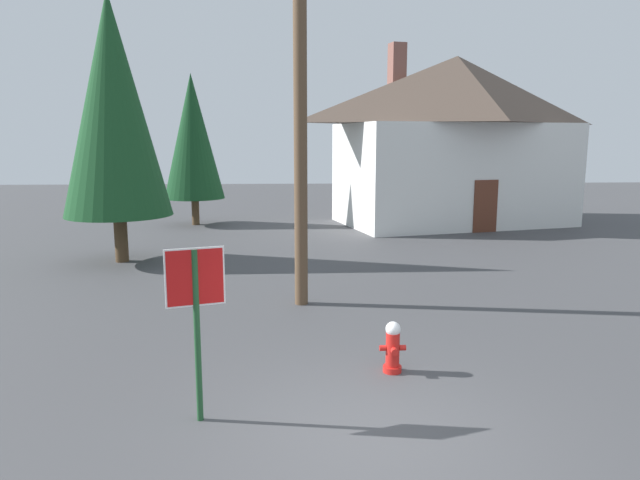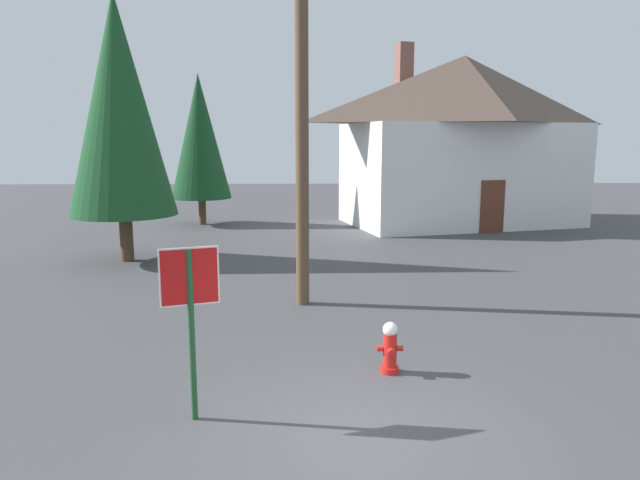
# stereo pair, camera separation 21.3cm
# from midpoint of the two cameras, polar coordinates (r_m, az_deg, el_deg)

# --- Properties ---
(ground_plane) EXTENTS (80.00, 80.00, 0.10)m
(ground_plane) POSITION_cam_midpoint_polar(r_m,az_deg,el_deg) (7.39, 4.07, -19.07)
(ground_plane) COLOR #424244
(stop_sign_near) EXTENTS (0.70, 0.24, 2.23)m
(stop_sign_near) POSITION_cam_midpoint_polar(r_m,az_deg,el_deg) (7.32, -12.94, -5.69)
(stop_sign_near) COLOR #1E4C28
(stop_sign_near) RESTS_ON ground
(fire_hydrant) EXTENTS (0.40, 0.34, 0.80)m
(fire_hydrant) POSITION_cam_midpoint_polar(r_m,az_deg,el_deg) (9.03, 6.49, -10.47)
(fire_hydrant) COLOR red
(fire_hydrant) RESTS_ON ground
(utility_pole) EXTENTS (1.60, 0.28, 9.12)m
(utility_pole) POSITION_cam_midpoint_polar(r_m,az_deg,el_deg) (12.21, -2.48, 15.58)
(utility_pole) COLOR brown
(utility_pole) RESTS_ON ground
(house) EXTENTS (10.76, 7.60, 7.39)m
(house) POSITION_cam_midpoint_polar(r_m,az_deg,el_deg) (24.99, 12.84, 9.74)
(house) COLOR silver
(house) RESTS_ON ground
(pine_tree_tall_left) EXTENTS (3.02, 3.02, 7.54)m
(pine_tree_tall_left) POSITION_cam_midpoint_polar(r_m,az_deg,el_deg) (17.58, -20.03, 12.30)
(pine_tree_tall_left) COLOR #4C3823
(pine_tree_tall_left) RESTS_ON ground
(pine_tree_mid_left) EXTENTS (2.46, 2.46, 6.14)m
(pine_tree_mid_left) POSITION_cam_midpoint_polar(r_m,az_deg,el_deg) (24.49, -12.67, 9.88)
(pine_tree_mid_left) COLOR #4C3823
(pine_tree_mid_left) RESTS_ON ground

